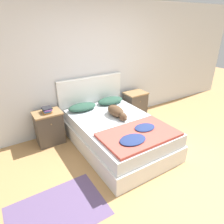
{
  "coord_description": "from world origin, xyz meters",
  "views": [
    {
      "loc": [
        -1.81,
        -1.58,
        2.16
      ],
      "look_at": [
        -0.03,
        1.23,
        0.62
      ],
      "focal_mm": 32.0,
      "sensor_mm": 36.0,
      "label": 1
    }
  ],
  "objects_px": {
    "nightstand_left": "(49,128)",
    "book_stack": "(47,110)",
    "pillow_left": "(82,107)",
    "pillow_right": "(110,100)",
    "nightstand_right": "(135,105)",
    "bed": "(118,134)",
    "dog": "(117,112)"
  },
  "relations": [
    {
      "from": "nightstand_left",
      "to": "dog",
      "type": "bearing_deg",
      "value": -28.57
    },
    {
      "from": "bed",
      "to": "book_stack",
      "type": "relative_size",
      "value": 9.03
    },
    {
      "from": "bed",
      "to": "dog",
      "type": "height_order",
      "value": "dog"
    },
    {
      "from": "nightstand_right",
      "to": "book_stack",
      "type": "bearing_deg",
      "value": 179.98
    },
    {
      "from": "nightstand_right",
      "to": "pillow_right",
      "type": "relative_size",
      "value": 1.09
    },
    {
      "from": "dog",
      "to": "book_stack",
      "type": "distance_m",
      "value": 1.27
    },
    {
      "from": "bed",
      "to": "nightstand_left",
      "type": "height_order",
      "value": "nightstand_left"
    },
    {
      "from": "nightstand_left",
      "to": "pillow_left",
      "type": "distance_m",
      "value": 0.74
    },
    {
      "from": "nightstand_left",
      "to": "book_stack",
      "type": "distance_m",
      "value": 0.36
    },
    {
      "from": "pillow_left",
      "to": "book_stack",
      "type": "relative_size",
      "value": 2.6
    },
    {
      "from": "nightstand_right",
      "to": "dog",
      "type": "xyz_separation_m",
      "value": [
        -0.93,
        -0.61,
        0.29
      ]
    },
    {
      "from": "pillow_left",
      "to": "dog",
      "type": "height_order",
      "value": "dog"
    },
    {
      "from": "bed",
      "to": "book_stack",
      "type": "height_order",
      "value": "book_stack"
    },
    {
      "from": "dog",
      "to": "nightstand_right",
      "type": "bearing_deg",
      "value": 33.09
    },
    {
      "from": "pillow_left",
      "to": "nightstand_left",
      "type": "bearing_deg",
      "value": 179.32
    },
    {
      "from": "book_stack",
      "to": "pillow_left",
      "type": "bearing_deg",
      "value": -0.73
    },
    {
      "from": "bed",
      "to": "nightstand_right",
      "type": "relative_size",
      "value": 3.19
    },
    {
      "from": "nightstand_left",
      "to": "pillow_right",
      "type": "xyz_separation_m",
      "value": [
        1.35,
        -0.01,
        0.26
      ]
    },
    {
      "from": "nightstand_right",
      "to": "nightstand_left",
      "type": "bearing_deg",
      "value": 180.0
    },
    {
      "from": "nightstand_left",
      "to": "pillow_right",
      "type": "distance_m",
      "value": 1.38
    },
    {
      "from": "pillow_left",
      "to": "nightstand_right",
      "type": "bearing_deg",
      "value": 0.35
    },
    {
      "from": "pillow_left",
      "to": "pillow_right",
      "type": "height_order",
      "value": "same"
    },
    {
      "from": "nightstand_left",
      "to": "book_stack",
      "type": "relative_size",
      "value": 2.84
    },
    {
      "from": "book_stack",
      "to": "nightstand_left",
      "type": "bearing_deg",
      "value": -174.48
    },
    {
      "from": "pillow_right",
      "to": "book_stack",
      "type": "xyz_separation_m",
      "value": [
        -1.35,
        0.01,
        0.1
      ]
    },
    {
      "from": "dog",
      "to": "book_stack",
      "type": "relative_size",
      "value": 2.78
    },
    {
      "from": "bed",
      "to": "nightstand_left",
      "type": "bearing_deg",
      "value": 142.19
    },
    {
      "from": "pillow_left",
      "to": "book_stack",
      "type": "xyz_separation_m",
      "value": [
        -0.69,
        0.01,
        0.1
      ]
    },
    {
      "from": "nightstand_right",
      "to": "pillow_right",
      "type": "bearing_deg",
      "value": -179.32
    },
    {
      "from": "bed",
      "to": "pillow_left",
      "type": "height_order",
      "value": "pillow_left"
    },
    {
      "from": "pillow_left",
      "to": "pillow_right",
      "type": "distance_m",
      "value": 0.66
    },
    {
      "from": "nightstand_right",
      "to": "pillow_left",
      "type": "bearing_deg",
      "value": -179.65
    }
  ]
}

